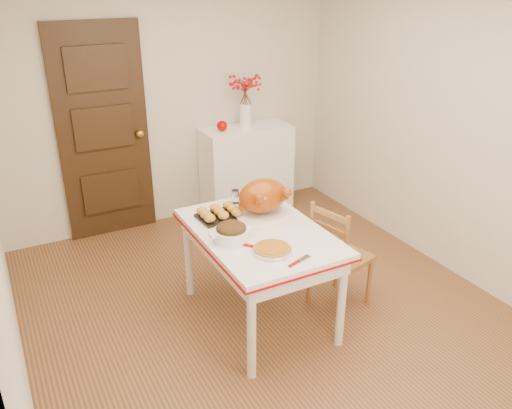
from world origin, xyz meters
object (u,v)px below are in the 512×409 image
sideboard (247,170)px  turkey_platter (263,198)px  pumpkin_pie (272,249)px  kitchen_table (259,275)px  chair_oak (341,255)px

sideboard → turkey_platter: turkey_platter is taller
sideboard → turkey_platter: (-0.67, -1.59, 0.42)m
sideboard → pumpkin_pie: 2.33m
sideboard → kitchen_table: 1.98m
kitchen_table → chair_oak: size_ratio=1.42×
kitchen_table → chair_oak: (0.65, -0.13, 0.07)m
kitchen_table → chair_oak: chair_oak is taller
sideboard → chair_oak: (-0.17, -1.93, -0.03)m
kitchen_table → turkey_platter: bearing=56.1°
turkey_platter → pumpkin_pie: size_ratio=1.72×
turkey_platter → chair_oak: bearing=-36.0°
sideboard → kitchen_table: size_ratio=0.75×
kitchen_table → chair_oak: bearing=-11.3°
chair_oak → pumpkin_pie: bearing=90.8°
chair_oak → pumpkin_pie: 0.83m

